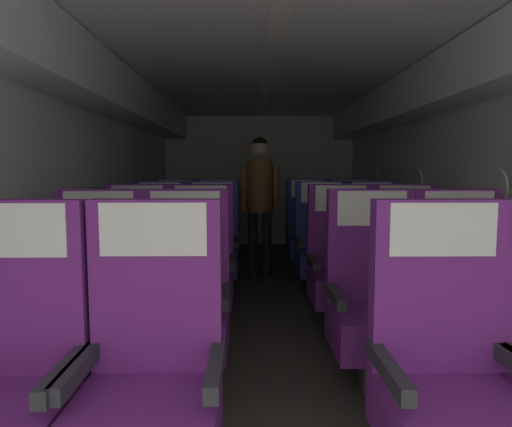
{
  "coord_description": "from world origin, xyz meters",
  "views": [
    {
      "loc": [
        -0.18,
        -0.14,
        1.22
      ],
      "look_at": [
        -0.11,
        3.73,
        0.85
      ],
      "focal_mm": 31.87,
      "sensor_mm": 36.0,
      "label": 1
    }
  ],
  "objects": [
    {
      "name": "seat_a_left_aisle",
      "position": [
        -0.53,
        1.44,
        0.46
      ],
      "size": [
        0.53,
        0.49,
        1.11
      ],
      "color": "#38383D",
      "rests_on": "ground"
    },
    {
      "name": "fuselage_shell",
      "position": [
        0.0,
        3.88,
        1.54
      ],
      "size": [
        3.18,
        7.32,
        2.14
      ],
      "color": "silver",
      "rests_on": "ground"
    },
    {
      "name": "ground",
      "position": [
        0.0,
        3.63,
        -0.01
      ],
      "size": [
        3.3,
        7.67,
        0.02
      ],
      "primitive_type": "cube",
      "color": "#3D3833"
    },
    {
      "name": "flight_attendant",
      "position": [
        -0.05,
        4.98,
        0.98
      ],
      "size": [
        0.43,
        0.28,
        1.59
      ],
      "rotation": [
        0.0,
        0.0,
        3.49
      ],
      "color": "black",
      "rests_on": "ground"
    },
    {
      "name": "seat_c_left_aisle",
      "position": [
        -0.55,
        3.29,
        0.46
      ],
      "size": [
        0.53,
        0.49,
        1.11
      ],
      "color": "#38383D",
      "rests_on": "ground"
    },
    {
      "name": "seat_a_right_window",
      "position": [
        0.55,
        1.42,
        0.46
      ],
      "size": [
        0.53,
        0.49,
        1.11
      ],
      "color": "#38383D",
      "rests_on": "ground"
    },
    {
      "name": "seat_b_right_aisle",
      "position": [
        1.04,
        2.35,
        0.46
      ],
      "size": [
        0.53,
        0.49,
        1.11
      ],
      "color": "#38383D",
      "rests_on": "ground"
    },
    {
      "name": "seat_e_right_aisle",
      "position": [
        1.03,
        5.15,
        0.46
      ],
      "size": [
        0.53,
        0.49,
        1.11
      ],
      "color": "#38383D",
      "rests_on": "ground"
    },
    {
      "name": "seat_c_right_window",
      "position": [
        0.54,
        3.29,
        0.46
      ],
      "size": [
        0.53,
        0.49,
        1.11
      ],
      "color": "#38383D",
      "rests_on": "ground"
    },
    {
      "name": "seat_e_left_window",
      "position": [
        -1.04,
        5.14,
        0.46
      ],
      "size": [
        0.53,
        0.49,
        1.11
      ],
      "color": "#38383D",
      "rests_on": "ground"
    },
    {
      "name": "seat_b_left_aisle",
      "position": [
        -0.54,
        2.37,
        0.46
      ],
      "size": [
        0.53,
        0.49,
        1.11
      ],
      "color": "#38383D",
      "rests_on": "ground"
    },
    {
      "name": "seat_a_left_window",
      "position": [
        -1.04,
        1.43,
        0.46
      ],
      "size": [
        0.53,
        0.49,
        1.11
      ],
      "color": "#38383D",
      "rests_on": "ground"
    },
    {
      "name": "seat_d_left_window",
      "position": [
        -1.04,
        4.21,
        0.46
      ],
      "size": [
        0.53,
        0.49,
        1.11
      ],
      "color": "#38383D",
      "rests_on": "ground"
    },
    {
      "name": "seat_d_right_aisle",
      "position": [
        1.04,
        4.22,
        0.46
      ],
      "size": [
        0.53,
        0.49,
        1.11
      ],
      "color": "#38383D",
      "rests_on": "ground"
    },
    {
      "name": "seat_e_right_window",
      "position": [
        0.53,
        5.15,
        0.46
      ],
      "size": [
        0.53,
        0.49,
        1.11
      ],
      "color": "#38383D",
      "rests_on": "ground"
    },
    {
      "name": "seat_b_right_window",
      "position": [
        0.53,
        2.36,
        0.46
      ],
      "size": [
        0.53,
        0.49,
        1.11
      ],
      "color": "#38383D",
      "rests_on": "ground"
    },
    {
      "name": "seat_c_left_window",
      "position": [
        -1.04,
        3.3,
        0.46
      ],
      "size": [
        0.53,
        0.49,
        1.11
      ],
      "color": "#38383D",
      "rests_on": "ground"
    },
    {
      "name": "seat_b_left_window",
      "position": [
        -1.03,
        2.37,
        0.46
      ],
      "size": [
        0.53,
        0.49,
        1.11
      ],
      "color": "#38383D",
      "rests_on": "ground"
    },
    {
      "name": "seat_d_right_window",
      "position": [
        0.54,
        4.22,
        0.46
      ],
      "size": [
        0.53,
        0.49,
        1.11
      ],
      "color": "#38383D",
      "rests_on": "ground"
    },
    {
      "name": "seat_e_left_aisle",
      "position": [
        -0.55,
        5.17,
        0.46
      ],
      "size": [
        0.53,
        0.49,
        1.11
      ],
      "color": "#38383D",
      "rests_on": "ground"
    },
    {
      "name": "seat_c_right_aisle",
      "position": [
        1.04,
        3.28,
        0.46
      ],
      "size": [
        0.53,
        0.49,
        1.11
      ],
      "color": "#38383D",
      "rests_on": "ground"
    },
    {
      "name": "seat_d_left_aisle",
      "position": [
        -0.53,
        4.21,
        0.46
      ],
      "size": [
        0.53,
        0.49,
        1.11
      ],
      "color": "#38383D",
      "rests_on": "ground"
    }
  ]
}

